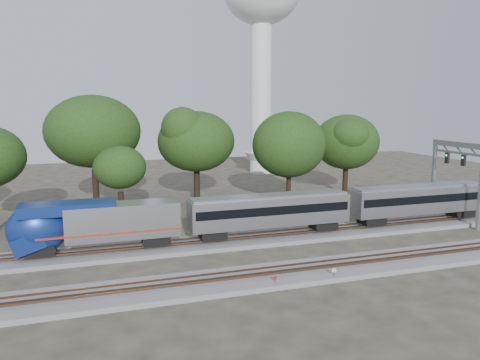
% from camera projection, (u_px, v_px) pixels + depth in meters
% --- Properties ---
extents(ground, '(160.00, 160.00, 0.00)m').
position_uv_depth(ground, '(193.00, 269.00, 38.95)').
color(ground, '#383328').
rests_on(ground, ground).
extents(track_far, '(160.00, 5.00, 0.73)m').
position_uv_depth(track_far, '(179.00, 246.00, 44.54)').
color(track_far, slate).
rests_on(track_far, ground).
extents(track_near, '(160.00, 5.00, 0.73)m').
position_uv_depth(track_near, '(205.00, 284.00, 35.16)').
color(track_near, slate).
rests_on(track_near, ground).
extents(train, '(86.18, 2.97, 4.37)m').
position_uv_depth(train, '(419.00, 199.00, 52.50)').
color(train, '#A9ACB1').
rests_on(train, ground).
extents(switch_stand_red, '(0.29, 0.09, 0.92)m').
position_uv_depth(switch_stand_red, '(275.00, 280.00, 34.87)').
color(switch_stand_red, '#512D19').
rests_on(switch_stand_red, ground).
extents(switch_stand_white, '(0.32, 0.15, 1.05)m').
position_uv_depth(switch_stand_white, '(334.00, 273.00, 36.17)').
color(switch_stand_white, '#512D19').
rests_on(switch_stand_white, ground).
extents(switch_lever, '(0.55, 0.40, 0.30)m').
position_uv_depth(switch_lever, '(287.00, 282.00, 35.80)').
color(switch_lever, '#512D19').
rests_on(switch_lever, ground).
extents(water_tower, '(14.82, 14.82, 41.03)m').
position_uv_depth(water_tower, '(261.00, 15.00, 89.30)').
color(water_tower, silver).
rests_on(water_tower, ground).
extents(signal_gantry, '(0.65, 7.72, 9.39)m').
position_uv_depth(signal_gantry, '(457.00, 164.00, 53.40)').
color(signal_gantry, gray).
rests_on(signal_gantry, ground).
extents(tree_3, '(10.47, 10.47, 14.76)m').
position_uv_depth(tree_3, '(93.00, 132.00, 57.33)').
color(tree_3, black).
rests_on(tree_3, ground).
extents(tree_4, '(6.44, 6.44, 9.09)m').
position_uv_depth(tree_4, '(120.00, 167.00, 54.42)').
color(tree_4, black).
rests_on(tree_4, ground).
extents(tree_5, '(8.77, 8.77, 12.36)m').
position_uv_depth(tree_5, '(196.00, 142.00, 63.23)').
color(tree_5, black).
rests_on(tree_5, ground).
extents(tree_6, '(8.42, 8.42, 11.87)m').
position_uv_depth(tree_6, '(289.00, 145.00, 62.34)').
color(tree_6, black).
rests_on(tree_6, ground).
extents(tree_7, '(8.12, 8.12, 11.45)m').
position_uv_depth(tree_7, '(347.00, 142.00, 70.43)').
color(tree_7, black).
rests_on(tree_7, ground).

